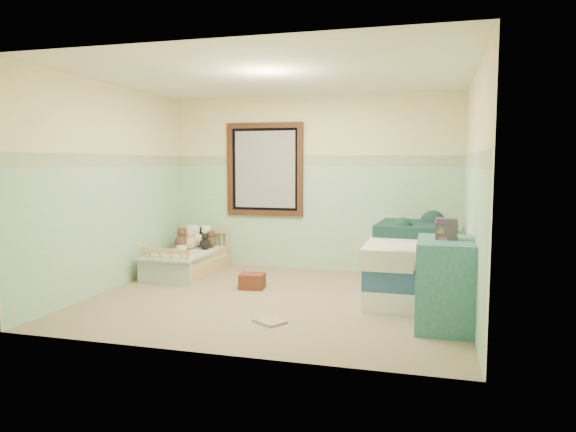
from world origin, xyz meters
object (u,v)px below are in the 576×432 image
(toddler_bed_frame, at_px, (189,267))
(plush_floor_cream, at_px, (182,260))
(red_pillow, at_px, (252,281))
(floor_book, at_px, (270,321))
(plush_floor_tan, at_px, (154,269))
(twin_bed_frame, at_px, (418,283))
(dresser, at_px, (445,283))

(toddler_bed_frame, bearing_deg, plush_floor_cream, 134.09)
(red_pillow, distance_m, floor_book, 1.44)
(red_pillow, bearing_deg, plush_floor_cream, 148.37)
(plush_floor_tan, relative_size, twin_bed_frame, 0.10)
(plush_floor_cream, height_order, plush_floor_tan, plush_floor_cream)
(twin_bed_frame, height_order, red_pillow, twin_bed_frame)
(plush_floor_cream, height_order, floor_book, plush_floor_cream)
(dresser, bearing_deg, twin_bed_frame, 101.93)
(red_pillow, height_order, floor_book, red_pillow)
(toddler_bed_frame, relative_size, twin_bed_frame, 0.64)
(toddler_bed_frame, height_order, plush_floor_cream, plush_floor_cream)
(plush_floor_tan, bearing_deg, red_pillow, -10.49)
(toddler_bed_frame, height_order, plush_floor_tan, plush_floor_tan)
(plush_floor_tan, bearing_deg, dresser, -17.92)
(plush_floor_cream, xyz_separation_m, dresser, (3.64, -1.79, 0.27))
(twin_bed_frame, height_order, floor_book, twin_bed_frame)
(dresser, bearing_deg, floor_book, -167.97)
(red_pillow, bearing_deg, floor_book, -63.90)
(toddler_bed_frame, height_order, dresser, dresser)
(plush_floor_cream, bearing_deg, red_pillow, -31.63)
(plush_floor_tan, height_order, twin_bed_frame, plush_floor_tan)
(floor_book, bearing_deg, dresser, 44.20)
(twin_bed_frame, bearing_deg, floor_book, -128.89)
(floor_book, bearing_deg, plush_floor_cream, 165.41)
(plush_floor_tan, relative_size, red_pillow, 0.75)
(plush_floor_tan, distance_m, twin_bed_frame, 3.50)
(plush_floor_cream, distance_m, twin_bed_frame, 3.39)
(red_pillow, bearing_deg, twin_bed_frame, 10.99)
(toddler_bed_frame, relative_size, plush_floor_cream, 4.89)
(plush_floor_tan, xyz_separation_m, dresser, (3.78, -1.22, 0.30))
(plush_floor_tan, xyz_separation_m, twin_bed_frame, (3.50, 0.10, -0.00))
(red_pillow, xyz_separation_m, floor_book, (0.63, -1.29, -0.08))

